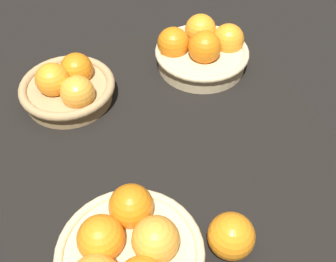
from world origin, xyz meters
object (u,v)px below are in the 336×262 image
Objects in this scene: basket_near_left at (68,87)px; basket_far_left at (202,50)px; basket_near_right at (128,253)px; loose_orange_front_gap at (231,236)px.

basket_near_left is 34.95cm from basket_far_left.
basket_far_left is at bearing 92.82° from basket_near_left.
basket_near_left is 45.15cm from basket_near_right.
loose_orange_front_gap is (3.09, 17.36, -0.29)cm from basket_near_right.
basket_near_right is 17.64cm from loose_orange_front_gap.
basket_far_left is (-1.72, 34.90, 0.43)cm from basket_near_left.
loose_orange_front_gap is at bearing 79.92° from basket_near_right.
basket_near_right is 3.00× the size of loose_orange_front_gap.
basket_far_left is 57.78cm from basket_near_right.
basket_near_right is at bearing -100.08° from loose_orange_front_gap.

